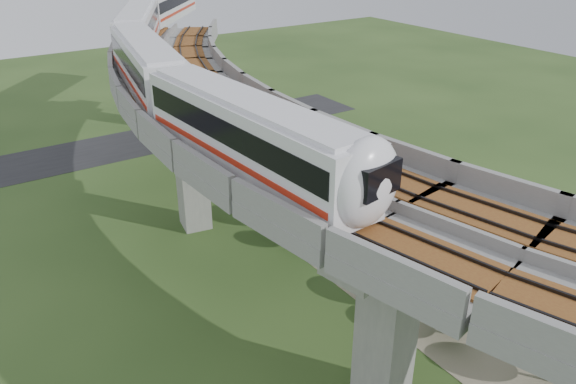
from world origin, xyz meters
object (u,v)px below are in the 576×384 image
at_px(metro_train, 169,43).
at_px(car_dark, 364,216).
at_px(car_white, 484,278).
at_px(car_red, 454,253).

bearing_deg(metro_train, car_dark, -59.42).
distance_m(car_white, car_red, 3.12).
bearing_deg(car_dark, metro_train, 45.66).
xyz_separation_m(car_white, car_dark, (-0.97, 10.56, -0.01)).
xyz_separation_m(car_white, car_red, (0.64, 3.05, 0.07)).
height_order(car_red, car_dark, car_red).
bearing_deg(car_dark, car_white, -159.65).
relative_size(car_white, car_dark, 0.87).
height_order(metro_train, car_white, metro_train).
bearing_deg(car_red, car_dark, 174.80).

